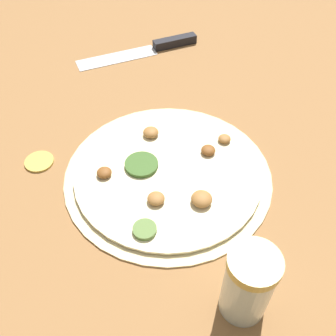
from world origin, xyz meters
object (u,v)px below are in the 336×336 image
at_px(pizza, 168,173).
at_px(loose_cap, 39,161).
at_px(knife, 156,47).
at_px(spice_jar, 248,284).

height_order(pizza, loose_cap, pizza).
relative_size(pizza, loose_cap, 6.95).
bearing_deg(loose_cap, knife, 17.32).
bearing_deg(loose_cap, spice_jar, -83.27).
bearing_deg(knife, spice_jar, 78.88).
distance_m(spice_jar, loose_cap, 0.37).
xyz_separation_m(pizza, knife, (0.24, 0.27, 0.00)).
height_order(pizza, knife, pizza).
height_order(knife, spice_jar, spice_jar).
bearing_deg(spice_jar, pizza, 68.48).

